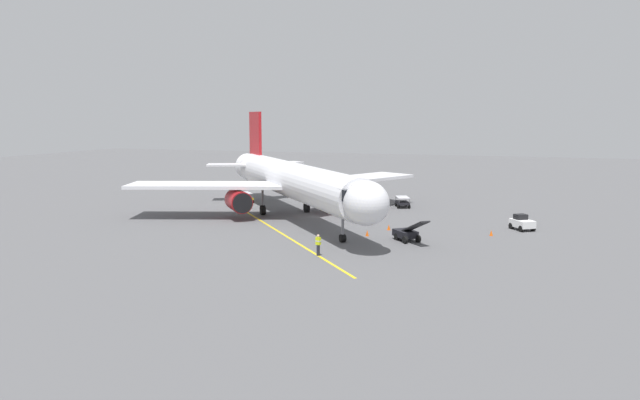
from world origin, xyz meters
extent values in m
plane|color=#565659|center=(0.00, 0.00, 0.00)|extent=(220.00, 220.00, 0.00)
cube|color=yellow|center=(0.99, 7.10, 0.01)|extent=(25.67, 30.98, 0.01)
cylinder|color=white|center=(0.99, 1.10, 4.10)|extent=(24.60, 28.62, 3.80)
ellipsoid|color=white|center=(-10.60, 15.12, 4.10)|extent=(5.33, 5.38, 3.61)
cone|color=white|center=(12.78, -13.16, 4.10)|extent=(4.55, 4.49, 3.42)
cube|color=black|center=(-9.71, 14.04, 4.65)|extent=(3.51, 3.29, 0.90)
cube|color=white|center=(-3.20, -7.20, 3.50)|extent=(12.69, 17.47, 0.36)
cylinder|color=red|center=(-2.84, -3.37, 2.00)|extent=(3.94, 4.09, 2.30)
cylinder|color=black|center=(-3.95, -2.02, 2.00)|extent=(1.75, 1.49, 2.10)
cube|color=white|center=(9.94, 3.66, 3.50)|extent=(17.82, 10.11, 0.36)
cylinder|color=red|center=(6.10, 4.02, 2.00)|extent=(3.94, 4.09, 2.30)
cylinder|color=black|center=(4.99, 5.37, 2.00)|extent=(1.75, 1.49, 2.10)
cube|color=red|center=(10.87, -10.85, 7.90)|extent=(3.34, 3.93, 7.20)
cube|color=white|center=(8.21, -12.66, 4.70)|extent=(5.46, 6.69, 0.24)
cube|color=white|center=(13.15, -8.58, 4.70)|extent=(6.83, 4.59, 0.24)
cylinder|color=slate|center=(-7.61, 11.50, 1.73)|extent=(0.24, 0.24, 2.77)
cylinder|color=black|center=(-7.61, 11.50, 0.35)|extent=(0.79, 0.83, 0.70)
cylinder|color=slate|center=(0.90, -2.87, 1.94)|extent=(0.24, 0.24, 2.77)
cylinder|color=black|center=(0.90, -2.87, 0.55)|extent=(1.05, 1.13, 1.10)
cylinder|color=slate|center=(4.91, 0.44, 1.94)|extent=(0.24, 0.24, 2.77)
cylinder|color=black|center=(4.91, 0.44, 0.55)|extent=(1.05, 1.13, 1.10)
cylinder|color=#23232D|center=(-7.21, 16.98, 0.44)|extent=(0.26, 0.26, 0.88)
cube|color=#D8EA19|center=(-7.21, 16.98, 1.18)|extent=(0.43, 0.34, 0.60)
cube|color=silver|center=(-7.21, 16.98, 1.18)|extent=(0.46, 0.36, 0.10)
sphere|color=beige|center=(-7.21, 16.98, 1.60)|extent=(0.22, 0.22, 0.22)
cube|color=black|center=(-12.67, 9.03, 0.62)|extent=(2.55, 2.65, 0.60)
cube|color=black|center=(-13.67, 10.27, 1.52)|extent=(3.06, 3.49, 1.61)
cylinder|color=black|center=(-13.90, 9.51, 0.32)|extent=(0.60, 0.66, 0.64)
cylinder|color=black|center=(-12.88, 10.33, 0.32)|extent=(0.60, 0.66, 0.64)
cylinder|color=black|center=(-12.96, 8.35, 0.32)|extent=(0.60, 0.66, 0.64)
cylinder|color=black|center=(-11.94, 9.16, 0.32)|extent=(0.60, 0.66, 0.64)
cube|color=yellow|center=(10.99, -7.70, 0.56)|extent=(2.82, 2.84, 0.24)
cube|color=silver|center=(10.99, -7.70, 1.23)|extent=(2.82, 2.84, 0.08)
cylinder|color=slate|center=(9.71, -7.28, 0.96)|extent=(0.06, 0.06, 0.55)
cylinder|color=slate|center=(10.59, -6.41, 0.96)|extent=(0.06, 0.06, 0.55)
cylinder|color=slate|center=(11.38, -9.00, 0.96)|extent=(0.06, 0.06, 0.55)
cylinder|color=slate|center=(12.27, -8.13, 0.96)|extent=(0.06, 0.06, 0.55)
cylinder|color=black|center=(9.86, -7.48, 0.22)|extent=(0.49, 0.49, 0.44)
cylinder|color=black|center=(10.79, -6.57, 0.22)|extent=(0.49, 0.49, 0.44)
cylinder|color=black|center=(11.19, -8.84, 0.22)|extent=(0.49, 0.49, 0.44)
cylinder|color=black|center=(12.12, -7.93, 0.22)|extent=(0.49, 0.49, 0.44)
cube|color=black|center=(-8.85, -10.01, 0.56)|extent=(2.22, 2.92, 0.24)
cube|color=silver|center=(-8.85, -10.01, 1.23)|extent=(2.22, 2.92, 0.08)
cylinder|color=slate|center=(-9.85, -9.10, 0.96)|extent=(0.06, 0.06, 0.55)
cylinder|color=slate|center=(-8.69, -8.66, 0.96)|extent=(0.06, 0.06, 0.55)
cylinder|color=slate|center=(-9.02, -11.35, 0.96)|extent=(0.06, 0.06, 0.55)
cylinder|color=slate|center=(-7.85, -10.91, 0.96)|extent=(0.06, 0.06, 0.55)
cylinder|color=black|center=(-9.79, -9.34, 0.22)|extent=(0.39, 0.50, 0.44)
cylinder|color=black|center=(-8.57, -8.89, 0.22)|extent=(0.39, 0.50, 0.44)
cylinder|color=black|center=(-9.13, -11.12, 0.22)|extent=(0.39, 0.50, 0.44)
cylinder|color=black|center=(-7.91, -10.67, 0.22)|extent=(0.39, 0.50, 0.44)
cube|color=white|center=(-22.52, 0.63, 0.65)|extent=(2.55, 2.74, 0.70)
cube|color=black|center=(-22.35, 0.38, 1.25)|extent=(1.42, 1.37, 0.50)
cylinder|color=black|center=(-23.52, 0.91, 0.30)|extent=(0.55, 0.63, 0.60)
cylinder|color=black|center=(-22.46, 1.66, 0.30)|extent=(0.55, 0.63, 0.60)
cylinder|color=black|center=(-22.59, -0.40, 0.30)|extent=(0.55, 0.63, 0.60)
cylinder|color=black|center=(-21.53, 0.35, 0.30)|extent=(0.55, 0.63, 0.60)
cone|color=#F2590F|center=(-9.01, 8.22, 0.28)|extent=(0.32, 0.32, 0.55)
cone|color=#F2590F|center=(-19.82, 4.50, 0.28)|extent=(0.32, 0.32, 0.55)
cone|color=#F2590F|center=(-10.29, 4.73, 0.28)|extent=(0.32, 0.32, 0.55)
camera|label=1|loc=(-21.83, 60.29, 10.92)|focal=33.27mm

